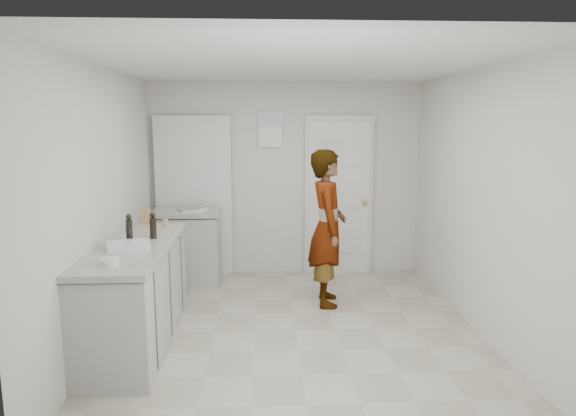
{
  "coord_description": "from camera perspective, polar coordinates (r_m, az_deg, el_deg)",
  "views": [
    {
      "loc": [
        -0.31,
        -4.69,
        1.99
      ],
      "look_at": [
        -0.05,
        0.4,
        1.14
      ],
      "focal_mm": 32.0,
      "sensor_mm": 36.0,
      "label": 1
    }
  ],
  "objects": [
    {
      "name": "ground",
      "position": [
        5.11,
        0.81,
        -13.44
      ],
      "size": [
        4.0,
        4.0,
        0.0
      ],
      "primitive_type": "plane",
      "color": "#A19D87",
      "rests_on": "ground"
    },
    {
      "name": "room_shell",
      "position": [
        6.72,
        -1.72,
        1.22
      ],
      "size": [
        4.0,
        4.0,
        4.0
      ],
      "color": "beige",
      "rests_on": "ground"
    },
    {
      "name": "main_counter",
      "position": [
        4.89,
        -16.47,
        -9.53
      ],
      "size": [
        0.64,
        1.96,
        0.93
      ],
      "color": "#B0B0AB",
      "rests_on": "ground"
    },
    {
      "name": "side_counter",
      "position": [
        6.51,
        -11.17,
        -4.58
      ],
      "size": [
        0.84,
        0.61,
        0.93
      ],
      "color": "#B0B0AB",
      "rests_on": "ground"
    },
    {
      "name": "person",
      "position": [
        5.61,
        4.4,
        -2.23
      ],
      "size": [
        0.43,
        0.64,
        1.71
      ],
      "primitive_type": "imported",
      "rotation": [
        0.0,
        0.0,
        1.54
      ],
      "color": "silver",
      "rests_on": "ground"
    },
    {
      "name": "cake_mix_box",
      "position": [
        5.62,
        -15.55,
        -0.91
      ],
      "size": [
        0.11,
        0.06,
        0.17
      ],
      "primitive_type": "cube",
      "rotation": [
        0.0,
        0.0,
        -0.1
      ],
      "color": "#9F724F",
      "rests_on": "main_counter"
    },
    {
      "name": "spice_jar",
      "position": [
        5.46,
        -13.46,
        -1.6
      ],
      "size": [
        0.05,
        0.05,
        0.08
      ],
      "primitive_type": "cylinder",
      "color": "tan",
      "rests_on": "main_counter"
    },
    {
      "name": "oil_cruet_a",
      "position": [
        4.91,
        -14.77,
        -1.94
      ],
      "size": [
        0.06,
        0.06,
        0.25
      ],
      "color": "black",
      "rests_on": "main_counter"
    },
    {
      "name": "oil_cruet_b",
      "position": [
        4.79,
        -17.23,
        -2.25
      ],
      "size": [
        0.06,
        0.06,
        0.26
      ],
      "color": "black",
      "rests_on": "main_counter"
    },
    {
      "name": "baking_dish",
      "position": [
        4.58,
        -17.32,
        -4.04
      ],
      "size": [
        0.4,
        0.34,
        0.06
      ],
      "rotation": [
        0.0,
        0.0,
        0.3
      ],
      "color": "silver",
      "rests_on": "main_counter"
    },
    {
      "name": "egg_bowl",
      "position": [
        4.11,
        -19.21,
        -5.65
      ],
      "size": [
        0.14,
        0.14,
        0.05
      ],
      "color": "silver",
      "rests_on": "main_counter"
    },
    {
      "name": "papers",
      "position": [
        6.39,
        -10.2,
        -0.21
      ],
      "size": [
        0.3,
        0.37,
        0.01
      ],
      "primitive_type": "cube",
      "rotation": [
        0.0,
        0.0,
        -0.11
      ],
      "color": "white",
      "rests_on": "side_counter"
    }
  ]
}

